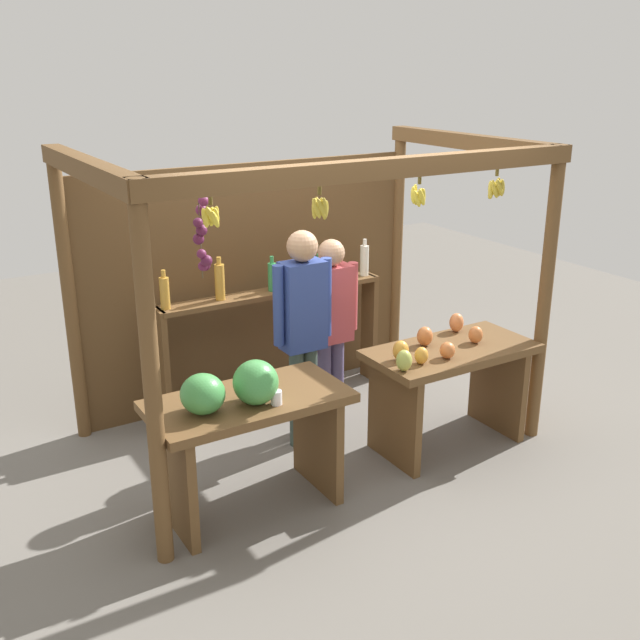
{
  "coord_description": "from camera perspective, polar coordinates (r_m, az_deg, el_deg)",
  "views": [
    {
      "loc": [
        -2.66,
        -4.56,
        2.79
      ],
      "look_at": [
        0.0,
        -0.18,
        1.01
      ],
      "focal_mm": 41.79,
      "sensor_mm": 36.0,
      "label": 1
    }
  ],
  "objects": [
    {
      "name": "ground_plane",
      "position": [
        5.97,
        -0.92,
        -8.72
      ],
      "size": [
        12.0,
        12.0,
        0.0
      ],
      "primitive_type": "plane",
      "color": "slate",
      "rests_on": "ground"
    },
    {
      "name": "market_stall",
      "position": [
        5.83,
        -3.1,
        4.47
      ],
      "size": [
        3.15,
        1.94,
        2.25
      ],
      "color": "brown",
      "rests_on": "ground"
    },
    {
      "name": "fruit_counter_left",
      "position": [
        4.75,
        -5.78,
        -7.51
      ],
      "size": [
        1.27,
        0.64,
        1.08
      ],
      "color": "brown",
      "rests_on": "ground"
    },
    {
      "name": "fruit_counter_right",
      "position": [
        5.65,
        9.78,
        -4.02
      ],
      "size": [
        1.28,
        0.64,
        0.95
      ],
      "color": "brown",
      "rests_on": "ground"
    },
    {
      "name": "bottle_shelf_unit",
      "position": [
        6.24,
        -3.6,
        0.44
      ],
      "size": [
        2.02,
        0.22,
        1.35
      ],
      "color": "brown",
      "rests_on": "ground"
    },
    {
      "name": "vendor_man",
      "position": [
        5.45,
        -1.32,
        0.04
      ],
      "size": [
        0.48,
        0.23,
        1.67
      ],
      "rotation": [
        0.0,
        0.0,
        -0.16
      ],
      "color": "#3E5047",
      "rests_on": "ground"
    },
    {
      "name": "vendor_woman",
      "position": [
        5.8,
        0.85,
        0.22
      ],
      "size": [
        0.48,
        0.21,
        1.53
      ],
      "rotation": [
        0.0,
        0.0,
        -0.09
      ],
      "color": "#53486E",
      "rests_on": "ground"
    }
  ]
}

